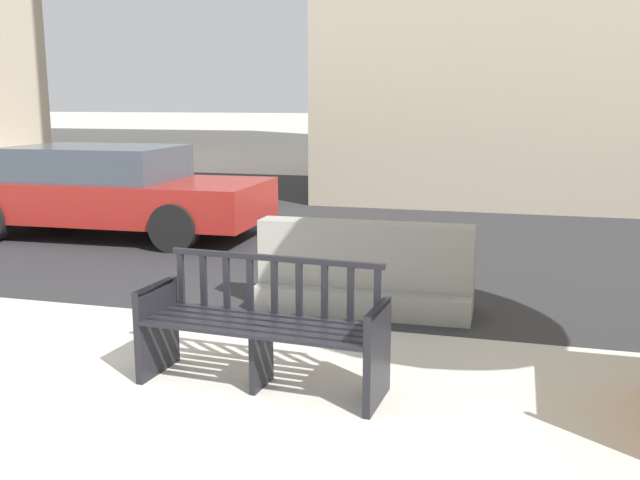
# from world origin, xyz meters

# --- Properties ---
(ground_plane) EXTENTS (200.00, 200.00, 0.00)m
(ground_plane) POSITION_xyz_m (0.00, 0.00, 0.00)
(ground_plane) COLOR #B7B2A8
(street_asphalt) EXTENTS (120.00, 12.00, 0.01)m
(street_asphalt) POSITION_xyz_m (0.00, 8.70, 0.00)
(street_asphalt) COLOR #28282B
(street_asphalt) RESTS_ON ground
(street_bench) EXTENTS (1.72, 0.64, 0.88)m
(street_bench) POSITION_xyz_m (0.63, 1.30, 0.40)
(street_bench) COLOR black
(street_bench) RESTS_ON ground
(jersey_barrier_centre) EXTENTS (2.01, 0.72, 0.84)m
(jersey_barrier_centre) POSITION_xyz_m (0.93, 3.25, 0.34)
(jersey_barrier_centre) COLOR gray
(jersey_barrier_centre) RESTS_ON ground
(car_sedan_mid) EXTENTS (4.58, 2.05, 1.29)m
(car_sedan_mid) POSITION_xyz_m (-3.47, 5.97, 0.66)
(car_sedan_mid) COLOR maroon
(car_sedan_mid) RESTS_ON ground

